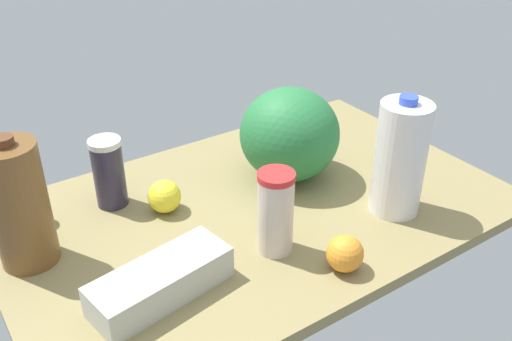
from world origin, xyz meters
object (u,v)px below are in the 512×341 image
at_px(watermelon, 289,134).
at_px(lemon_near_front, 164,196).
at_px(egg_carton, 161,281).
at_px(lime_loose, 383,152).
at_px(lime_by_jug, 40,215).
at_px(tumbler_cup, 276,212).
at_px(chocolate_milk_jug, 19,205).
at_px(orange_beside_bowl, 345,254).
at_px(milk_jug, 400,158).
at_px(shaker_bottle, 109,172).

relative_size(watermelon, lemon_near_front, 3.23).
distance_m(egg_carton, lime_loose, 0.76).
bearing_deg(lime_by_jug, watermelon, 166.99).
xyz_separation_m(lemon_near_front, lime_by_jug, (0.26, -0.11, -0.01)).
xyz_separation_m(tumbler_cup, lemon_near_front, (0.13, -0.27, -0.06)).
height_order(chocolate_milk_jug, orange_beside_bowl, chocolate_milk_jug).
xyz_separation_m(milk_jug, lemon_near_front, (0.46, -0.30, -0.10)).
relative_size(tumbler_cup, lime_loose, 3.73).
xyz_separation_m(tumbler_cup, lime_by_jug, (0.39, -0.37, -0.07)).
relative_size(chocolate_milk_jug, shaker_bottle, 1.67).
xyz_separation_m(egg_carton, lime_by_jug, (0.13, -0.37, -0.01)).
relative_size(tumbler_cup, shaker_bottle, 1.09).
xyz_separation_m(chocolate_milk_jug, egg_carton, (-0.18, 0.26, -0.10)).
distance_m(chocolate_milk_jug, watermelon, 0.66).
xyz_separation_m(milk_jug, orange_beside_bowl, (0.25, 0.10, -0.10)).
height_order(watermelon, shaker_bottle, watermelon).
xyz_separation_m(watermelon, lemon_near_front, (0.34, -0.03, -0.08)).
relative_size(lemon_near_front, lime_loose, 1.55).
xyz_separation_m(shaker_bottle, lime_by_jug, (0.17, -0.01, -0.06)).
height_order(shaker_bottle, lime_by_jug, shaker_bottle).
bearing_deg(watermelon, lemon_near_front, -5.34).
height_order(chocolate_milk_jug, watermelon, chocolate_milk_jug).
relative_size(egg_carton, lime_by_jug, 5.24).
distance_m(tumbler_cup, shaker_bottle, 0.43).
xyz_separation_m(egg_carton, lemon_near_front, (-0.14, -0.26, 0.00)).
height_order(chocolate_milk_jug, shaker_bottle, chocolate_milk_jug).
relative_size(milk_jug, orange_beside_bowl, 3.75).
bearing_deg(lime_loose, chocolate_milk_jug, -6.63).
bearing_deg(lemon_near_front, tumbler_cup, 116.26).
height_order(lemon_near_front, orange_beside_bowl, lemon_near_front).
bearing_deg(tumbler_cup, watermelon, -132.14).
xyz_separation_m(lime_loose, lime_by_jug, (0.87, -0.22, 0.00)).
bearing_deg(orange_beside_bowl, lemon_near_front, -62.21).
height_order(egg_carton, tumbler_cup, tumbler_cup).
height_order(watermelon, lime_by_jug, watermelon).
bearing_deg(lime_by_jug, tumbler_cup, 136.52).
distance_m(egg_carton, orange_beside_bowl, 0.37).
xyz_separation_m(orange_beside_bowl, lime_by_jug, (0.47, -0.51, -0.01)).
bearing_deg(milk_jug, chocolate_milk_jug, -20.79).
relative_size(chocolate_milk_jug, lime_loose, 5.70).
height_order(chocolate_milk_jug, lemon_near_front, chocolate_milk_jug).
xyz_separation_m(milk_jug, tumbler_cup, (0.33, -0.03, -0.04)).
distance_m(watermelon, shaker_bottle, 0.46).
bearing_deg(chocolate_milk_jug, lime_by_jug, -115.11).
distance_m(watermelon, lime_loose, 0.29).
height_order(chocolate_milk_jug, lime_by_jug, chocolate_milk_jug).
distance_m(tumbler_cup, lemon_near_front, 0.30).
bearing_deg(orange_beside_bowl, egg_carton, -21.78).
bearing_deg(milk_jug, egg_carton, -3.70).
bearing_deg(lemon_near_front, lime_by_jug, -22.31).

